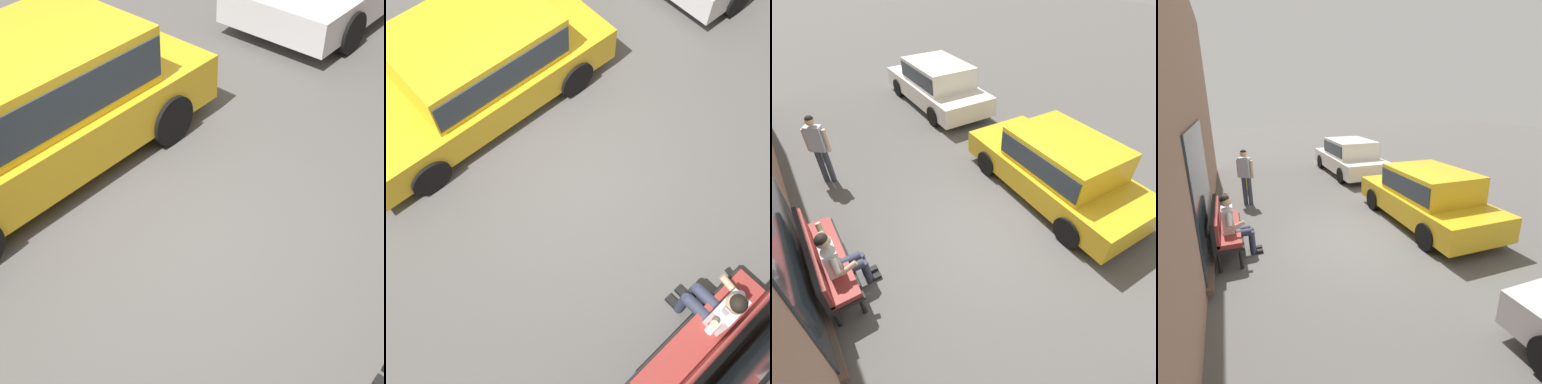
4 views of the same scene
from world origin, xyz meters
The scene contains 8 objects.
ground_plane centered at (0.00, 0.00, 0.00)m, with size 60.00×60.00×0.00m, color #565451.
building_facade centered at (0.00, 3.40, 3.03)m, with size 18.00×0.51×6.09m.
bench centered at (0.55, 2.90, 0.59)m, with size 1.97×0.55×1.02m.
person_on_phone centered at (0.24, 2.67, 0.72)m, with size 0.73×0.74×1.36m.
parked_car_mid centered at (0.18, -2.05, 0.80)m, with size 4.37×1.97×1.47m.
parked_car_far centered at (5.97, -2.23, 0.81)m, with size 4.62×1.98×1.50m.
pedestrian_standing centered at (3.46, 2.20, 1.02)m, with size 0.37×0.46×1.73m.
fire_hydrant centered at (4.88, 2.16, 0.39)m, with size 0.38×0.26×0.81m.
Camera 4 is at (-5.91, 2.60, 3.19)m, focal length 28.00 mm.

